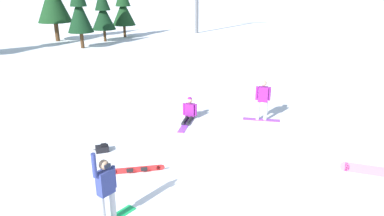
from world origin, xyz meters
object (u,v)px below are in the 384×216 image
snowboarder_midground (263,99)px  pine_tree_twin (123,7)px  loose_snowboard_far_spare (137,170)px  snowboarder_foreground (106,189)px  backpack_black (102,148)px  loose_snowboard_near_left (372,170)px  snowboarder_background (189,112)px  pine_tree_short (79,8)px  pine_tree_tall (103,12)px

snowboarder_midground → pine_tree_twin: pine_tree_twin is taller
loose_snowboard_far_spare → pine_tree_twin: size_ratio=0.32×
snowboarder_foreground → backpack_black: size_ratio=3.74×
loose_snowboard_near_left → loose_snowboard_far_spare: bearing=163.8°
snowboarder_background → loose_snowboard_near_left: 7.35m
snowboarder_background → loose_snowboard_near_left: size_ratio=1.08×
snowboarder_background → pine_tree_twin: size_ratio=0.32×
snowboarder_midground → snowboarder_foreground: bearing=-142.1°
snowboarder_midground → loose_snowboard_far_spare: 6.55m
pine_tree_short → snowboarder_foreground: bearing=-88.2°
loose_snowboard_near_left → snowboarder_background: bearing=125.4°
loose_snowboard_far_spare → backpack_black: bearing=117.9°
snowboarder_foreground → pine_tree_twin: size_ratio=0.37×
snowboarder_foreground → pine_tree_short: (-0.77, 25.07, 2.44)m
snowboarder_foreground → pine_tree_tall: 28.34m
loose_snowboard_far_spare → pine_tree_tall: bearing=89.3°
snowboarder_midground → backpack_black: (-6.71, -1.22, -0.82)m
pine_tree_short → pine_tree_twin: size_ratio=1.14×
snowboarder_midground → loose_snowboard_near_left: 5.31m
snowboarder_foreground → snowboarder_midground: 8.53m
snowboarder_midground → pine_tree_tall: 23.71m
snowboarder_midground → loose_snowboard_far_spare: (-5.74, -3.05, -0.80)m
pine_tree_short → pine_tree_twin: (4.21, 5.51, -0.40)m
pine_tree_tall → snowboarder_foreground: bearing=-92.7°
snowboarder_foreground → pine_tree_tall: pine_tree_tall is taller
loose_snowboard_far_spare → backpack_black: 2.08m
snowboarder_foreground → pine_tree_tall: (1.31, 28.25, 1.86)m
snowboarder_foreground → pine_tree_twin: 30.84m
loose_snowboard_far_spare → pine_tree_short: size_ratio=0.28×
loose_snowboard_near_left → backpack_black: bearing=154.1°
pine_tree_tall → loose_snowboard_near_left: bearing=-76.6°
snowboarder_foreground → loose_snowboard_far_spare: 2.54m
snowboarder_midground → backpack_black: size_ratio=3.30×
snowboarder_midground → pine_tree_twin: (-3.28, 25.33, 2.04)m
loose_snowboard_near_left → pine_tree_short: (-8.76, 24.92, 3.24)m
snowboarder_background → pine_tree_twin: pine_tree_twin is taller
loose_snowboard_near_left → pine_tree_tall: pine_tree_tall is taller
snowboarder_foreground → backpack_black: bearing=89.8°
pine_tree_twin → loose_snowboard_far_spare: bearing=-94.9°
pine_tree_twin → snowboarder_midground: bearing=-82.6°
backpack_black → pine_tree_short: bearing=92.1°
backpack_black → pine_tree_twin: 26.92m
pine_tree_short → pine_tree_twin: pine_tree_short is taller
loose_snowboard_far_spare → pine_tree_tall: size_ratio=0.34×
pine_tree_short → backpack_black: bearing=-87.9°
pine_tree_short → pine_tree_tall: size_ratio=1.21×
loose_snowboard_near_left → pine_tree_twin: size_ratio=0.30×
snowboarder_midground → pine_tree_short: (-7.50, 19.82, 2.45)m
snowboarder_background → pine_tree_short: 19.69m
snowboarder_midground → pine_tree_twin: 25.62m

